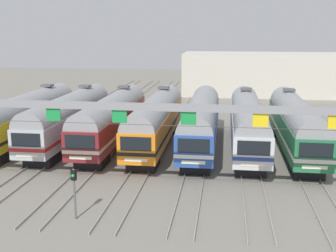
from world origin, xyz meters
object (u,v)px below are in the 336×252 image
(commuter_train_stainless, at_px, (69,116))
(commuter_train_maroon, at_px, (112,118))
(commuter_train_blue, at_px, (201,120))
(commuter_train_green, at_px, (296,123))
(commuter_train_yellow, at_px, (27,115))
(commuter_train_orange, at_px, (156,119))
(catenary_gantry, at_px, (120,119))
(yard_signal_mast, at_px, (74,184))
(commuter_train_silver, at_px, (248,121))

(commuter_train_stainless, bearing_deg, commuter_train_maroon, 0.00)
(commuter_train_blue, relative_size, commuter_train_green, 1.00)
(commuter_train_yellow, height_order, commuter_train_stainless, same)
(commuter_train_stainless, height_order, commuter_train_orange, same)
(commuter_train_orange, height_order, commuter_train_blue, commuter_train_orange)
(commuter_train_yellow, xyz_separation_m, catenary_gantry, (12.58, -13.50, 2.76))
(commuter_train_yellow, bearing_deg, commuter_train_green, 0.00)
(commuter_train_yellow, height_order, catenary_gantry, catenary_gantry)
(commuter_train_orange, distance_m, catenary_gantry, 13.78)
(yard_signal_mast, bearing_deg, commuter_train_maroon, 97.42)
(commuter_train_yellow, xyz_separation_m, commuter_train_stainless, (4.19, 0.00, 0.00))
(commuter_train_maroon, relative_size, commuter_train_blue, 1.00)
(commuter_train_blue, bearing_deg, commuter_train_green, 0.03)
(commuter_train_stainless, distance_m, commuter_train_maroon, 4.19)
(commuter_train_orange, bearing_deg, commuter_train_blue, -0.06)
(yard_signal_mast, bearing_deg, commuter_train_blue, 68.67)
(commuter_train_maroon, relative_size, yard_signal_mast, 5.94)
(commuter_train_maroon, xyz_separation_m, commuter_train_silver, (12.58, 0.00, 0.00))
(commuter_train_stainless, bearing_deg, commuter_train_yellow, 180.00)
(commuter_train_yellow, xyz_separation_m, commuter_train_green, (25.16, 0.00, 0.00))
(commuter_train_stainless, height_order, catenary_gantry, catenary_gantry)
(commuter_train_yellow, bearing_deg, commuter_train_blue, -0.01)
(commuter_train_maroon, xyz_separation_m, yard_signal_mast, (2.10, -16.11, -0.57))
(commuter_train_maroon, bearing_deg, catenary_gantry, -72.75)
(commuter_train_green, distance_m, catenary_gantry, 18.66)
(commuter_train_silver, height_order, catenary_gantry, catenary_gantry)
(commuter_train_stainless, relative_size, commuter_train_blue, 1.00)
(catenary_gantry, distance_m, yard_signal_mast, 4.71)
(commuter_train_blue, distance_m, commuter_train_green, 8.39)
(catenary_gantry, xyz_separation_m, yard_signal_mast, (-2.10, -2.61, -3.32))
(yard_signal_mast, bearing_deg, commuter_train_silver, 56.94)
(commuter_train_stainless, xyz_separation_m, yard_signal_mast, (6.29, -16.11, -0.57))
(commuter_train_green, bearing_deg, commuter_train_blue, -179.97)
(commuter_train_orange, xyz_separation_m, commuter_train_green, (12.58, 0.00, 0.00))
(commuter_train_blue, xyz_separation_m, yard_signal_mast, (-6.29, -16.10, -0.56))
(commuter_train_orange, distance_m, commuter_train_green, 12.58)
(commuter_train_blue, bearing_deg, yard_signal_mast, -111.33)
(commuter_train_silver, bearing_deg, yard_signal_mast, -123.06)
(commuter_train_stainless, distance_m, commuter_train_silver, 16.77)
(commuter_train_stainless, xyz_separation_m, commuter_train_silver, (16.77, 0.00, 0.00))
(commuter_train_silver, distance_m, commuter_train_green, 4.19)
(commuter_train_stainless, bearing_deg, catenary_gantry, -58.15)
(commuter_train_blue, height_order, yard_signal_mast, commuter_train_blue)
(commuter_train_yellow, height_order, commuter_train_maroon, same)
(commuter_train_orange, xyz_separation_m, commuter_train_blue, (4.19, -0.00, -0.00))
(commuter_train_yellow, xyz_separation_m, commuter_train_maroon, (8.39, 0.00, 0.00))
(catenary_gantry, height_order, yard_signal_mast, catenary_gantry)
(commuter_train_stainless, height_order, commuter_train_blue, commuter_train_stainless)
(commuter_train_maroon, height_order, commuter_train_blue, commuter_train_maroon)
(catenary_gantry, bearing_deg, commuter_train_stainless, 121.85)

